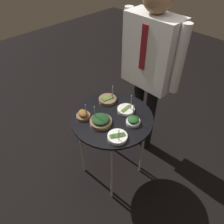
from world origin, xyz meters
The scene contains 9 objects.
ground_plane centered at (0.00, 0.00, 0.00)m, with size 8.00×8.00×0.00m, color black.
serving_cart centered at (0.00, 0.00, 0.70)m, with size 0.67×0.67×0.76m.
bowl_roast_near_rim centered at (-0.16, -0.17, 0.78)m, with size 0.11×0.11×0.14m.
bowl_asparagus_front_center centered at (0.03, 0.13, 0.77)m, with size 0.14×0.14×0.16m.
bowl_spinach_front_right centered at (-0.01, -0.12, 0.78)m, with size 0.17×0.17×0.16m.
bowl_asparagus_front_left centered at (-0.18, 0.12, 0.77)m, with size 0.16×0.16×0.16m.
bowl_asparagus_mid_right centered at (0.19, -0.14, 0.77)m, with size 0.15×0.15×0.13m.
bowl_spinach_back_left centered at (0.17, 0.06, 0.78)m, with size 0.11×0.11×0.16m.
waiter_figure centered at (-0.05, 0.51, 1.05)m, with size 0.61×0.23×1.65m.
Camera 1 is at (0.93, -0.91, 1.95)m, focal length 35.00 mm.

